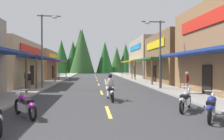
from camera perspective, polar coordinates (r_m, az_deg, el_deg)
name	(u,v)px	position (r m, az deg, el deg)	size (l,w,h in m)	color
ground	(98,84)	(23.80, -3.96, -3.92)	(9.36, 77.54, 0.10)	#38383A
sidewalk_left	(48,83)	(24.33, -17.86, -3.60)	(2.32, 77.54, 0.12)	#9E9991
sidewalk_right	(146,82)	(24.66, 9.76, -3.50)	(2.32, 77.54, 0.12)	#9E9991
centerline_dashes	(97,81)	(27.87, -4.20, -3.08)	(0.16, 52.74, 0.01)	#E0C64C
storefront_left_far	(29,65)	(34.14, -22.73, 1.38)	(9.34, 9.02, 4.51)	olive
storefront_right_middle	(180,59)	(26.35, 18.82, 3.12)	(8.28, 9.51, 5.97)	brown
storefront_right_far	(153,59)	(37.23, 11.70, 3.22)	(8.65, 12.04, 6.88)	gray
streetlamp_left	(45,41)	(18.58, -18.52, 7.80)	(2.02, 0.30, 6.52)	#474C51
streetlamp_right	(157,45)	(17.55, 12.65, 7.09)	(2.02, 0.30, 5.90)	#474C51
motorcycle_parked_right_2	(211,107)	(8.45, 26.50, -9.37)	(1.35, 1.78, 1.04)	black
motorcycle_parked_right_3	(185,100)	(9.73, 20.23, -7.96)	(1.38, 1.76, 1.04)	black
motorcycle_parked_left_2	(25,105)	(8.65, -23.59, -9.11)	(1.41, 1.73, 1.04)	black
rider_cruising_lead	(110,89)	(11.78, -0.57, -5.52)	(0.61, 2.14, 1.57)	black
pedestrian_by_shop	(26,78)	(18.70, -23.24, -2.07)	(0.37, 0.54, 1.75)	black
pedestrian_browsing	(29,79)	(18.18, -22.58, -2.47)	(0.47, 0.43, 1.59)	#726659
pedestrian_waiting	(187,82)	(14.85, 20.65, -3.10)	(0.43, 0.47, 1.64)	#B2A599
treeline_backdrop	(88,54)	(63.25, -7.00, 4.51)	(26.05, 12.56, 13.83)	#2E5A23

